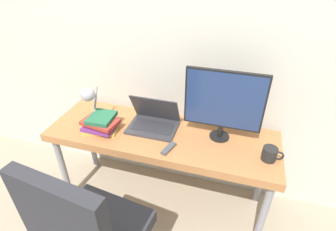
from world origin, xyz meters
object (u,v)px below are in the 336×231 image
desk_lamp (90,99)px  mug (270,154)px  laptop (154,121)px  book_stack (101,124)px  office_chair (86,231)px  monitor (224,102)px

desk_lamp → mug: desk_lamp is taller
laptop → mug: laptop is taller
book_stack → desk_lamp: bearing=155.9°
office_chair → book_stack: office_chair is taller
desk_lamp → mug: size_ratio=2.47×
book_stack → laptop: bearing=22.8°
office_chair → mug: office_chair is taller
laptop → book_stack: laptop is taller
book_stack → mug: bearing=1.0°
laptop → book_stack: size_ratio=1.31×
mug → laptop: bearing=171.0°
office_chair → monitor: bearing=56.8°
desk_lamp → office_chair: bearing=-64.5°
monitor → book_stack: (-0.85, -0.17, -0.23)m
monitor → mug: monitor is taller
laptop → monitor: monitor is taller
mug → desk_lamp: bearing=179.3°
monitor → mug: bearing=-24.0°
laptop → book_stack: 0.39m
monitor → book_stack: bearing=-168.7°
laptop → book_stack: (-0.36, -0.15, 0.01)m
laptop → desk_lamp: 0.48m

